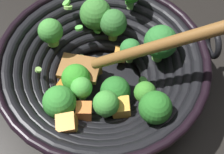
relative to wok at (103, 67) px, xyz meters
The scene contains 2 objects.
ground_plane 0.06m from the wok, 105.54° to the left, with size 4.00×4.00×0.00m, color black.
wok is the anchor object (origin of this frame).
Camera 1 is at (-0.30, -0.02, 0.50)m, focal length 49.78 mm.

